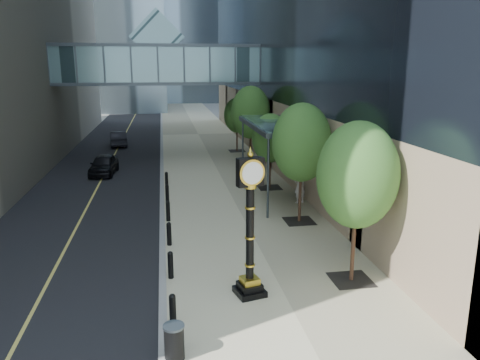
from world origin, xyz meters
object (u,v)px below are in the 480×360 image
at_px(trash_bin, 174,343).
at_px(pedestrian, 300,186).
at_px(car_near, 104,165).
at_px(street_clock, 250,235).
at_px(car_far, 118,138).

relative_size(trash_bin, pedestrian, 0.47).
xyz_separation_m(trash_bin, car_near, (-4.30, 22.30, 0.19)).
bearing_deg(street_clock, car_near, 95.87).
height_order(street_clock, car_near, street_clock).
relative_size(car_near, car_far, 0.95).
distance_m(street_clock, trash_bin, 4.36).
distance_m(pedestrian, car_far, 24.16).
bearing_deg(trash_bin, street_clock, 50.76).
height_order(trash_bin, car_far, car_far).
xyz_separation_m(trash_bin, car_far, (-4.34, 34.36, 0.21)).
bearing_deg(street_clock, pedestrian, 51.32).
distance_m(street_clock, pedestrian, 11.09).
xyz_separation_m(street_clock, car_far, (-6.90, 31.23, -1.44)).
relative_size(trash_bin, car_near, 0.22).
bearing_deg(trash_bin, car_far, 97.21).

